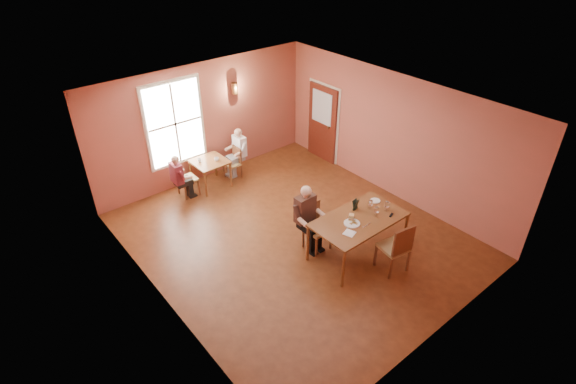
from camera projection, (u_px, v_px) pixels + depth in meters
ground at (294, 236)px, 9.75m from camera, size 6.00×7.00×0.01m
wall_back at (204, 122)px, 11.22m from camera, size 6.00×0.04×3.00m
wall_front at (446, 270)px, 6.67m from camera, size 6.00×0.04×3.00m
wall_left at (154, 237)px, 7.33m from camera, size 0.04×7.00×3.00m
wall_right at (392, 136)px, 10.55m from camera, size 0.04×7.00×3.00m
ceiling at (295, 106)px, 8.14m from camera, size 6.00×7.00×0.04m
window at (175, 124)px, 10.65m from camera, size 1.36×0.10×1.96m
door at (322, 123)px, 12.26m from camera, size 0.12×1.04×2.10m
wall_sconce at (235, 88)px, 11.26m from camera, size 0.16×0.16×0.28m
main_table at (357, 236)px, 9.04m from camera, size 1.89×1.06×0.89m
chair_diner_main at (317, 228)px, 9.16m from camera, size 0.45×0.45×1.02m
diner_main at (319, 222)px, 9.04m from camera, size 0.55×0.55×1.38m
chair_empty at (394, 246)px, 8.61m from camera, size 0.56×0.56×1.11m
plate_food at (352, 223)px, 8.65m from camera, size 0.40×0.40×0.04m
sandwich at (351, 218)px, 8.72m from camera, size 0.14×0.13×0.12m
goblet_a at (371, 204)px, 9.05m from camera, size 0.09×0.09×0.20m
goblet_b at (387, 206)px, 8.98m from camera, size 0.11×0.11×0.22m
goblet_c at (376, 211)px, 8.82m from camera, size 0.09×0.09×0.22m
menu_stand at (355, 205)px, 9.02m from camera, size 0.14×0.09×0.22m
knife at (367, 225)px, 8.62m from camera, size 0.23×0.02×0.00m
napkin at (349, 233)px, 8.41m from camera, size 0.25×0.25×0.01m
side_plate at (375, 201)px, 9.32m from camera, size 0.23×0.23×0.02m
sunglasses at (391, 215)px, 8.89m from camera, size 0.14×0.08×0.02m
second_table at (211, 173)px, 11.34m from camera, size 0.81×0.81×0.71m
chair_diner_white at (232, 163)px, 11.66m from camera, size 0.37×0.37×0.84m
diner_white at (233, 156)px, 11.57m from camera, size 0.49×0.49×1.24m
chair_diner_maroon at (187, 178)px, 10.93m from camera, size 0.41×0.41×0.93m
diner_maroon at (186, 174)px, 10.86m from camera, size 0.46×0.46×1.16m
cup_a at (217, 159)px, 11.13m from camera, size 0.14×0.14×0.09m
cup_b at (200, 160)px, 11.08m from camera, size 0.11×0.11×0.09m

